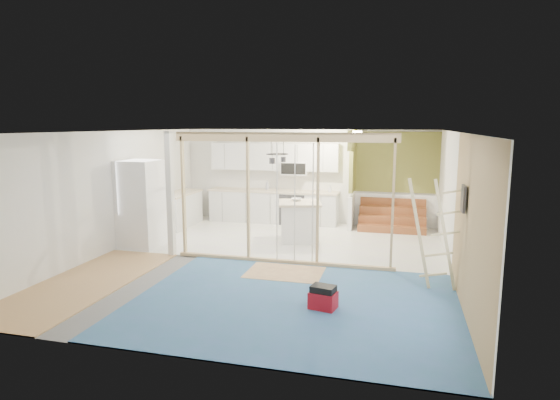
% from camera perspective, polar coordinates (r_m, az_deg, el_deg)
% --- Properties ---
extents(room, '(7.01, 8.01, 2.61)m').
position_cam_1_polar(room, '(9.18, -1.54, 0.18)').
color(room, slate).
rests_on(room, ground).
extents(floor_overlays, '(7.00, 8.00, 0.03)m').
position_cam_1_polar(floor_overlays, '(9.50, -0.97, -7.48)').
color(floor_overlays, white).
rests_on(floor_overlays, room).
extents(stud_frame, '(4.66, 0.14, 2.60)m').
position_cam_1_polar(stud_frame, '(9.21, -3.17, 2.13)').
color(stud_frame, '#C9B87B').
rests_on(stud_frame, room).
extents(base_cabinets, '(4.45, 2.24, 0.93)m').
position_cam_1_polar(base_cabinets, '(12.95, -4.27, -0.91)').
color(base_cabinets, silver).
rests_on(base_cabinets, room).
extents(upper_cabinets, '(3.60, 0.41, 0.85)m').
position_cam_1_polar(upper_cabinets, '(13.00, -0.48, 5.16)').
color(upper_cabinets, silver).
rests_on(upper_cabinets, room).
extents(green_partition, '(2.25, 1.51, 2.60)m').
position_cam_1_polar(green_partition, '(12.51, 12.22, 0.76)').
color(green_partition, olive).
rests_on(green_partition, room).
extents(pot_rack, '(0.52, 0.52, 0.72)m').
position_cam_1_polar(pot_rack, '(10.99, -0.37, 5.34)').
color(pot_rack, black).
rests_on(pot_rack, room).
extents(sheathing_panel, '(0.02, 4.00, 2.60)m').
position_cam_1_polar(sheathing_panel, '(6.93, 22.28, -3.48)').
color(sheathing_panel, tan).
rests_on(sheathing_panel, room).
extents(electrical_panel, '(0.04, 0.30, 0.40)m').
position_cam_1_polar(electrical_panel, '(7.45, 21.46, 0.15)').
color(electrical_panel, '#3C3B41').
rests_on(electrical_panel, room).
extents(ceiling_light, '(0.32, 0.32, 0.08)m').
position_cam_1_polar(ceiling_light, '(11.76, 9.18, 8.13)').
color(ceiling_light, '#FFEABF').
rests_on(ceiling_light, room).
extents(fridge, '(0.89, 0.86, 1.96)m').
position_cam_1_polar(fridge, '(10.86, -16.57, -0.50)').
color(fridge, white).
rests_on(fridge, room).
extents(island, '(1.17, 1.17, 0.95)m').
position_cam_1_polar(island, '(11.03, 2.41, -2.66)').
color(island, white).
rests_on(island, room).
extents(bowl, '(0.29, 0.29, 0.06)m').
position_cam_1_polar(bowl, '(11.08, 2.01, 0.06)').
color(bowl, silver).
rests_on(bowl, island).
extents(soap_bottle_a, '(0.13, 0.13, 0.27)m').
position_cam_1_polar(soap_bottle_a, '(13.10, -1.56, 1.87)').
color(soap_bottle_a, '#9FA1B1').
rests_on(soap_bottle_a, base_cabinets).
extents(soap_bottle_b, '(0.09, 0.09, 0.19)m').
position_cam_1_polar(soap_bottle_b, '(12.65, 6.14, 1.38)').
color(soap_bottle_b, silver).
rests_on(soap_bottle_b, base_cabinets).
extents(toolbox, '(0.44, 0.36, 0.37)m').
position_cam_1_polar(toolbox, '(7.16, 5.28, -11.82)').
color(toolbox, maroon).
rests_on(toolbox, room).
extents(ladder, '(1.00, 0.06, 1.85)m').
position_cam_1_polar(ladder, '(8.13, 18.41, -3.99)').
color(ladder, '#D3C081').
rests_on(ladder, room).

